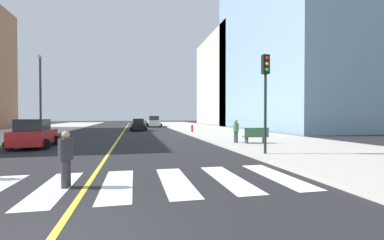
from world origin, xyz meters
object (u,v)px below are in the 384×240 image
(street_lamp, at_px, (40,88))
(fire_hydrant, at_px, (192,128))
(traffic_light_near_corner, at_px, (266,85))
(pedestrian_crossing, at_px, (66,156))
(pedestrian_waiting_east, at_px, (236,130))
(car_black_nearest, at_px, (139,125))
(car_red_third, at_px, (34,134))
(park_bench, at_px, (256,136))
(car_white_second, at_px, (154,122))

(street_lamp, bearing_deg, fire_hydrant, 8.49)
(traffic_light_near_corner, height_order, pedestrian_crossing, traffic_light_near_corner)
(pedestrian_waiting_east, height_order, fire_hydrant, pedestrian_waiting_east)
(traffic_light_near_corner, bearing_deg, car_black_nearest, -76.58)
(car_red_third, distance_m, park_bench, 15.18)
(car_black_nearest, height_order, pedestrian_crossing, car_black_nearest)
(car_black_nearest, relative_size, car_red_third, 0.90)
(street_lamp, bearing_deg, car_red_third, -74.77)
(car_black_nearest, bearing_deg, park_bench, 112.83)
(car_white_second, relative_size, pedestrian_waiting_east, 2.78)
(traffic_light_near_corner, xyz_separation_m, fire_hydrant, (0.26, 18.97, -3.17))
(park_bench, bearing_deg, traffic_light_near_corner, 163.39)
(traffic_light_near_corner, bearing_deg, pedestrian_crossing, 26.02)
(fire_hydrant, bearing_deg, park_bench, -83.54)
(car_black_nearest, xyz_separation_m, pedestrian_waiting_east, (6.68, -20.01, 0.27))
(pedestrian_waiting_east, bearing_deg, park_bench, -133.16)
(park_bench, bearing_deg, car_red_third, 87.15)
(car_red_third, height_order, fire_hydrant, car_red_third)
(car_white_second, height_order, park_bench, car_white_second)
(car_white_second, distance_m, traffic_light_near_corner, 37.99)
(pedestrian_waiting_east, bearing_deg, pedestrian_crossing, 120.32)
(car_black_nearest, distance_m, street_lamp, 13.91)
(street_lamp, bearing_deg, car_white_second, 58.83)
(pedestrian_waiting_east, distance_m, fire_hydrant, 13.44)
(car_white_second, xyz_separation_m, pedestrian_waiting_east, (3.64, -32.23, 0.10))
(street_lamp, bearing_deg, pedestrian_waiting_east, -33.79)
(car_white_second, bearing_deg, traffic_light_near_corner, 94.30)
(park_bench, height_order, pedestrian_crossing, pedestrian_crossing)
(street_lamp, bearing_deg, park_bench, -33.33)
(car_red_third, height_order, street_lamp, street_lamp)
(car_red_third, relative_size, pedestrian_crossing, 2.59)
(traffic_light_near_corner, distance_m, pedestrian_crossing, 10.06)
(traffic_light_near_corner, relative_size, street_lamp, 0.63)
(car_white_second, bearing_deg, street_lamp, 58.50)
(car_black_nearest, distance_m, pedestrian_crossing, 29.89)
(car_black_nearest, relative_size, street_lamp, 0.48)
(pedestrian_crossing, bearing_deg, pedestrian_waiting_east, 152.59)
(traffic_light_near_corner, xyz_separation_m, park_bench, (1.85, 4.89, -3.06))
(fire_hydrant, bearing_deg, pedestrian_crossing, -111.05)
(car_red_third, xyz_separation_m, pedestrian_waiting_east, (13.80, -1.20, 0.19))
(pedestrian_crossing, bearing_deg, street_lamp, -144.82)
(fire_hydrant, xyz_separation_m, street_lamp, (-16.15, -2.41, 4.34))
(car_black_nearest, xyz_separation_m, park_bench, (7.95, -20.66, -0.12))
(park_bench, bearing_deg, fire_hydrant, 10.59)
(traffic_light_near_corner, relative_size, pedestrian_crossing, 3.07)
(pedestrian_waiting_east, bearing_deg, car_black_nearest, 2.22)
(car_red_third, height_order, traffic_light_near_corner, traffic_light_near_corner)
(car_white_second, relative_size, pedestrian_crossing, 2.79)
(car_red_third, distance_m, pedestrian_crossing, 11.87)
(pedestrian_crossing, bearing_deg, fire_hydrant, 174.99)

